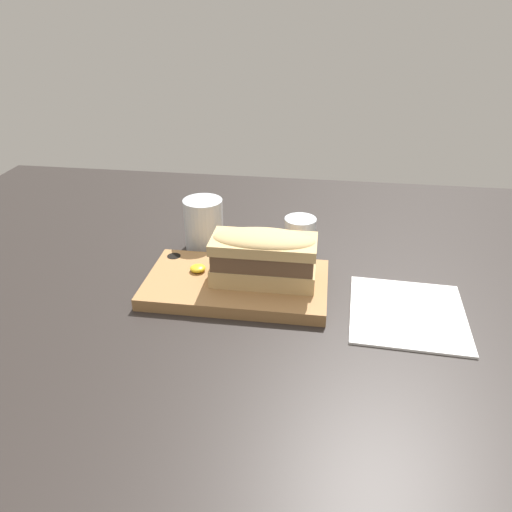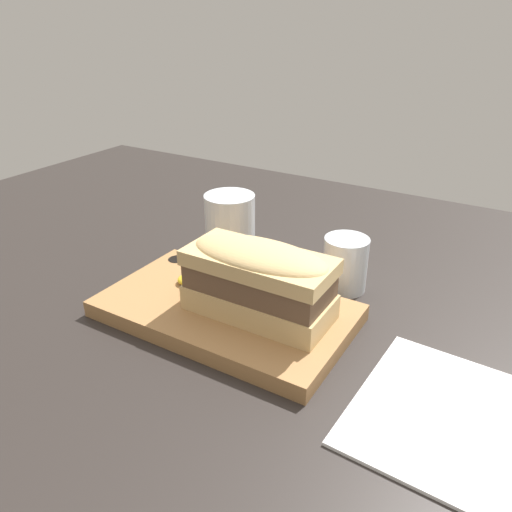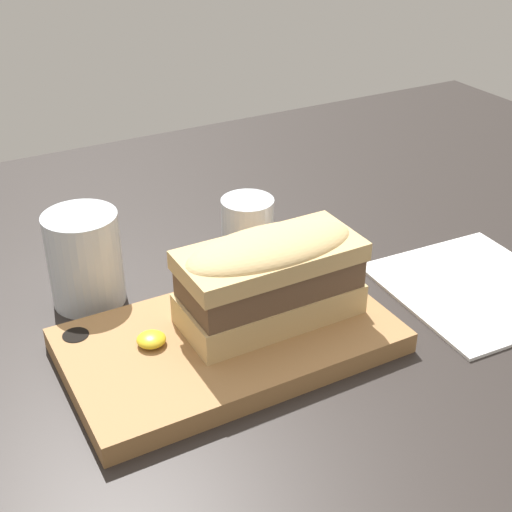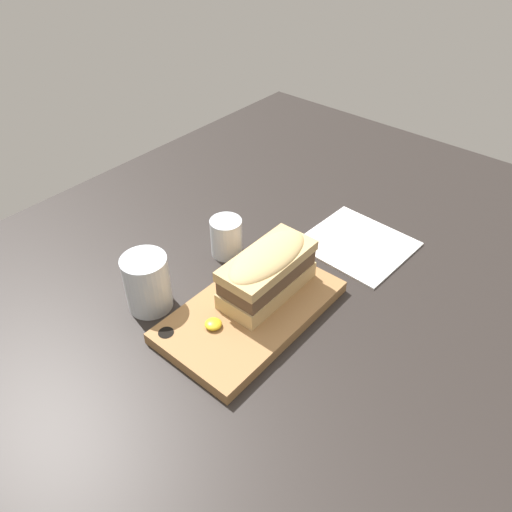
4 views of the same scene
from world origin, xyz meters
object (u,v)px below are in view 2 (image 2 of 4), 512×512
water_glass (230,231)px  wine_glass (345,267)px  napkin (454,419)px  sandwich (259,277)px  serving_board (225,310)px

water_glass → wine_glass: water_glass is taller
water_glass → napkin: size_ratio=0.50×
water_glass → napkin: bearing=-26.0°
sandwich → wine_glass: size_ratio=2.30×
napkin → sandwich: bearing=171.1°
napkin → serving_board: bearing=173.1°
serving_board → water_glass: (-9.31, 15.18, 3.42)cm
sandwich → napkin: 25.56cm
water_glass → napkin: 42.95cm
serving_board → napkin: serving_board is taller
sandwich → wine_glass: sandwich is taller
serving_board → sandwich: (4.80, 0.30, 6.04)cm
serving_board → water_glass: size_ratio=3.05×
wine_glass → sandwich: bearing=-109.9°
sandwich → water_glass: 20.67cm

